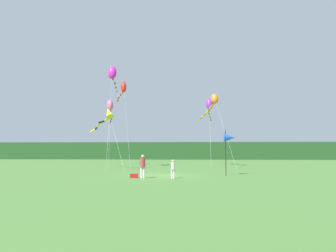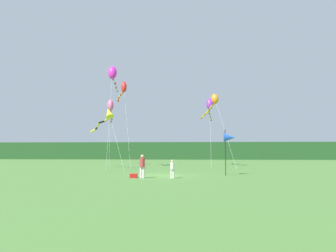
{
  "view_description": "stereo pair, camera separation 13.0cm",
  "coord_description": "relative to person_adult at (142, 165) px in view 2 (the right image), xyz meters",
  "views": [
    {
      "loc": [
        2.1,
        -23.81,
        1.97
      ],
      "look_at": [
        0.0,
        6.0,
        4.49
      ],
      "focal_mm": 31.63,
      "sensor_mm": 36.0,
      "label": 1
    },
    {
      "loc": [
        2.23,
        -23.8,
        1.97
      ],
      "look_at": [
        0.0,
        6.0,
        4.49
      ],
      "focal_mm": 31.63,
      "sensor_mm": 36.0,
      "label": 2
    }
  ],
  "objects": [
    {
      "name": "kite_purple",
      "position": [
        6.14,
        18.39,
        7.13
      ],
      "size": [
        1.11,
        9.67,
        9.17
      ],
      "color": "#B2B2B2",
      "rests_on": "ground"
    },
    {
      "name": "kite_yellow",
      "position": [
        -5.44,
        9.48,
        4.75
      ],
      "size": [
        6.06,
        8.04,
        6.68
      ],
      "color": "#B2B2B2",
      "rests_on": "ground"
    },
    {
      "name": "kite_rainbow",
      "position": [
        -7.34,
        17.92,
        6.93
      ],
      "size": [
        2.44,
        8.8,
        8.98
      ],
      "color": "#B2B2B2",
      "rests_on": "ground"
    },
    {
      "name": "cooler_box",
      "position": [
        -0.67,
        0.25,
        -0.79
      ],
      "size": [
        0.53,
        0.41,
        0.31
      ],
      "primitive_type": "cube",
      "color": "red",
      "rests_on": "ground"
    },
    {
      "name": "distant_treeline",
      "position": [
        1.24,
        47.46,
        1.05
      ],
      "size": [
        108.0,
        2.88,
        3.98
      ],
      "primitive_type": "cube",
      "color": "#234C23",
      "rests_on": "ground"
    },
    {
      "name": "kite_magenta",
      "position": [
        -5.46,
        11.8,
        9.93
      ],
      "size": [
        1.28,
        7.97,
        11.88
      ],
      "color": "#B2B2B2",
      "rests_on": "ground"
    },
    {
      "name": "kite_red",
      "position": [
        -5.03,
        15.51,
        9.05
      ],
      "size": [
        3.39,
        7.22,
        10.99
      ],
      "color": "#B2B2B2",
      "rests_on": "ground"
    },
    {
      "name": "person_adult",
      "position": [
        0.0,
        0.0,
        0.0
      ],
      "size": [
        0.37,
        0.37,
        1.69
      ],
      "color": "silver",
      "rests_on": "ground"
    },
    {
      "name": "kite_orange",
      "position": [
        6.42,
        15.61,
        7.21
      ],
      "size": [
        3.45,
        10.07,
        9.17
      ],
      "color": "#B2B2B2",
      "rests_on": "ground"
    },
    {
      "name": "ground_plane",
      "position": [
        1.24,
        2.46,
        -0.95
      ],
      "size": [
        120.0,
        120.0,
        0.0
      ],
      "primitive_type": "plane",
      "color": "#477533"
    },
    {
      "name": "banner_flag_pole",
      "position": [
        6.64,
        2.88,
        2.07
      ],
      "size": [
        0.9,
        0.7,
        3.71
      ],
      "color": "black",
      "rests_on": "ground"
    },
    {
      "name": "person_child",
      "position": [
        2.19,
        -0.04,
        -0.2
      ],
      "size": [
        0.29,
        0.29,
        1.33
      ],
      "color": "silver",
      "rests_on": "ground"
    }
  ]
}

